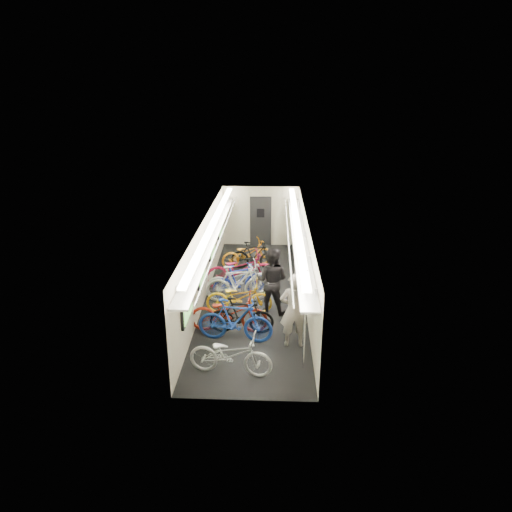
# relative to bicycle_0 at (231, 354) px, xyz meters

# --- Properties ---
(train_car_shell) EXTENTS (10.00, 10.00, 10.00)m
(train_car_shell) POSITION_rel_bicycle_0_xyz_m (-0.01, 4.80, 1.17)
(train_car_shell) COLOR black
(train_car_shell) RESTS_ON ground
(bicycle_0) EXTENTS (1.94, 0.91, 0.98)m
(bicycle_0) POSITION_rel_bicycle_0_xyz_m (0.00, 0.00, 0.00)
(bicycle_0) COLOR silver
(bicycle_0) RESTS_ON ground
(bicycle_1) EXTENTS (1.94, 0.76, 1.14)m
(bicycle_1) POSITION_rel_bicycle_0_xyz_m (-0.02, 1.42, 0.08)
(bicycle_1) COLOR #193A97
(bicycle_1) RESTS_ON ground
(bicycle_2) EXTENTS (2.03, 0.74, 1.06)m
(bicycle_2) POSITION_rel_bicycle_0_xyz_m (-0.23, 1.90, 0.04)
(bicycle_2) COLOR maroon
(bicycle_2) RESTS_ON ground
(bicycle_3) EXTENTS (1.67, 0.48, 1.00)m
(bicycle_3) POSITION_rel_bicycle_0_xyz_m (0.11, 1.82, 0.01)
(bicycle_3) COLOR black
(bicycle_3) RESTS_ON ground
(bicycle_4) EXTENTS (1.87, 0.69, 0.98)m
(bicycle_4) POSITION_rel_bicycle_0_xyz_m (-0.04, 2.95, -0.00)
(bicycle_4) COLOR #F2AF16
(bicycle_4) RESTS_ON ground
(bicycle_5) EXTENTS (1.92, 0.78, 1.12)m
(bicycle_5) POSITION_rel_bicycle_0_xyz_m (-0.16, 3.74, 0.07)
(bicycle_5) COLOR silver
(bicycle_5) RESTS_ON ground
(bicycle_6) EXTENTS (2.13, 1.23, 1.06)m
(bicycle_6) POSITION_rel_bicycle_0_xyz_m (-0.14, 4.14, 0.04)
(bicycle_6) COLOR silver
(bicycle_6) RESTS_ON ground
(bicycle_7) EXTENTS (1.74, 1.13, 1.02)m
(bicycle_7) POSITION_rel_bicycle_0_xyz_m (-0.13, 4.11, 0.02)
(bicycle_7) COLOR #1B2CA2
(bicycle_7) RESTS_ON ground
(bicycle_8) EXTENTS (2.32, 1.28, 1.15)m
(bicycle_8) POSITION_rel_bicycle_0_xyz_m (-0.16, 4.81, 0.09)
(bicycle_8) COLOR maroon
(bicycle_8) RESTS_ON ground
(bicycle_9) EXTENTS (1.71, 0.66, 1.00)m
(bicycle_9) POSITION_rel_bicycle_0_xyz_m (0.23, 6.35, 0.01)
(bicycle_9) COLOR black
(bicycle_9) RESTS_ON ground
(bicycle_10) EXTENTS (1.98, 1.36, 0.99)m
(bicycle_10) POSITION_rel_bicycle_0_xyz_m (-0.04, 6.56, 0.00)
(bicycle_10) COLOR orange
(bicycle_10) RESTS_ON ground
(passenger_near) EXTENTS (0.72, 0.49, 1.89)m
(passenger_near) POSITION_rel_bicycle_0_xyz_m (1.42, 1.28, 0.46)
(passenger_near) COLOR gray
(passenger_near) RESTS_ON ground
(passenger_mid) EXTENTS (1.10, 0.96, 1.92)m
(passenger_mid) POSITION_rel_bicycle_0_xyz_m (0.86, 3.07, 0.47)
(passenger_mid) COLOR black
(passenger_mid) RESTS_ON ground
(backpack) EXTENTS (0.29, 0.21, 0.38)m
(backpack) POSITION_rel_bicycle_0_xyz_m (1.67, 1.83, 0.79)
(backpack) COLOR red
(backpack) RESTS_ON passenger_near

